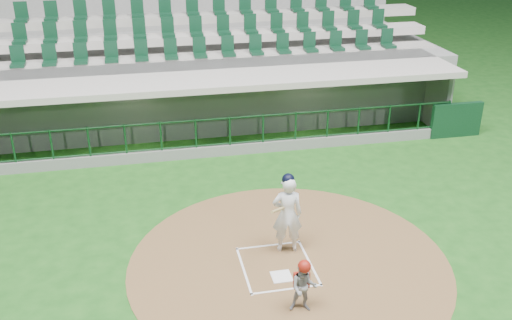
{
  "coord_description": "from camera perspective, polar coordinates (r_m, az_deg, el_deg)",
  "views": [
    {
      "loc": [
        -2.63,
        -10.5,
        7.42
      ],
      "look_at": [
        0.13,
        2.6,
        1.3
      ],
      "focal_mm": 40.0,
      "sensor_mm": 36.0,
      "label": 1
    }
  ],
  "objects": [
    {
      "name": "batter_box_chalk",
      "position": [
        12.87,
        2.12,
        -10.56
      ],
      "size": [
        1.55,
        1.8,
        0.01
      ],
      "color": "white",
      "rests_on": "ground"
    },
    {
      "name": "ground",
      "position": [
        13.12,
        1.8,
        -9.88
      ],
      "size": [
        120.0,
        120.0,
        0.0
      ],
      "primitive_type": "plane",
      "color": "#184C15",
      "rests_on": "ground"
    },
    {
      "name": "dugout_structure",
      "position": [
        19.62,
        -3.26,
        5.31
      ],
      "size": [
        16.4,
        3.7,
        3.0
      ],
      "color": "slate",
      "rests_on": "ground"
    },
    {
      "name": "home_plate",
      "position": [
        12.55,
        2.56,
        -11.56
      ],
      "size": [
        0.43,
        0.43,
        0.02
      ],
      "primitive_type": "cube",
      "color": "white",
      "rests_on": "dirt_circle"
    },
    {
      "name": "catcher",
      "position": [
        11.38,
        4.78,
        -12.41
      ],
      "size": [
        0.61,
        0.53,
        1.16
      ],
      "color": "gray",
      "rests_on": "dirt_circle"
    },
    {
      "name": "seating_deck",
      "position": [
        22.38,
        -4.78,
        8.94
      ],
      "size": [
        17.0,
        6.72,
        5.15
      ],
      "color": "gray",
      "rests_on": "ground"
    },
    {
      "name": "batter",
      "position": [
        12.92,
        3.14,
        -5.33
      ],
      "size": [
        0.91,
        0.92,
        1.96
      ],
      "color": "white",
      "rests_on": "dirt_circle"
    },
    {
      "name": "dirt_circle",
      "position": [
        13.02,
        3.31,
        -10.18
      ],
      "size": [
        7.2,
        7.2,
        0.01
      ],
      "primitive_type": "cylinder",
      "color": "brown",
      "rests_on": "ground"
    }
  ]
}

